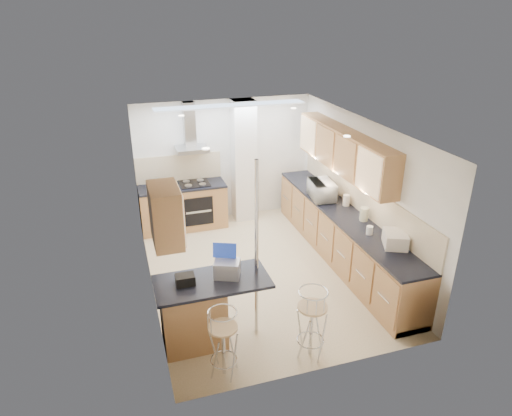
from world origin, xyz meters
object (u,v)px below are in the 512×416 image
object	(u,v)px
bar_stool_end	(312,323)
microwave	(322,190)
laptop	(227,269)
bar_stool_near	(223,343)
bread_bin	(395,239)

from	to	relation	value
bar_stool_end	microwave	bearing A→B (deg)	-15.83
microwave	laptop	world-z (taller)	microwave
bar_stool_near	microwave	bearing A→B (deg)	55.97
bread_bin	bar_stool_near	bearing A→B (deg)	-140.69
microwave	laptop	xyz separation A→B (m)	(-2.31, -2.07, -0.03)
laptop	bar_stool_end	xyz separation A→B (m)	(0.91, -0.69, -0.56)
laptop	bread_bin	size ratio (longest dim) A/B	0.79
microwave	bar_stool_near	bearing A→B (deg)	143.76
bar_stool_near	bread_bin	distance (m)	2.96
microwave	bar_stool_near	size ratio (longest dim) A/B	0.65
bar_stool_end	bread_bin	distance (m)	1.91
bar_stool_end	bar_stool_near	bearing A→B (deg)	101.09
microwave	bar_stool_end	size ratio (longest dim) A/B	0.61
microwave	bar_stool_near	distance (m)	3.80
bar_stool_end	bread_bin	size ratio (longest dim) A/B	2.39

